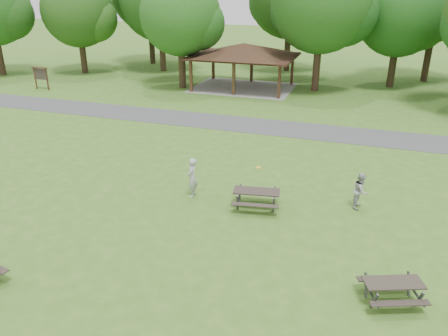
# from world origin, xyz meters

# --- Properties ---
(ground) EXTENTS (160.00, 160.00, 0.00)m
(ground) POSITION_xyz_m (0.00, 0.00, 0.00)
(ground) COLOR #3A651C
(ground) RESTS_ON ground
(asphalt_path) EXTENTS (120.00, 3.20, 0.02)m
(asphalt_path) POSITION_xyz_m (0.00, 14.00, 0.01)
(asphalt_path) COLOR #404042
(asphalt_path) RESTS_ON ground
(pavilion) EXTENTS (8.60, 7.01, 3.76)m
(pavilion) POSITION_xyz_m (-4.00, 24.00, 3.06)
(pavilion) COLOR #3E2616
(pavilion) RESTS_ON ground
(notice_board) EXTENTS (1.60, 0.30, 1.88)m
(notice_board) POSITION_xyz_m (-20.00, 18.00, 1.31)
(notice_board) COLOR #3D2616
(notice_board) RESTS_ON ground
(tree_row_b) EXTENTS (7.14, 6.80, 9.28)m
(tree_row_b) POSITION_xyz_m (-20.92, 25.53, 5.67)
(tree_row_b) COLOR black
(tree_row_b) RESTS_ON ground
(tree_row_c) EXTENTS (8.19, 7.80, 10.67)m
(tree_row_c) POSITION_xyz_m (-13.90, 29.03, 6.54)
(tree_row_c) COLOR #322216
(tree_row_c) RESTS_ON ground
(tree_row_d) EXTENTS (6.93, 6.60, 9.27)m
(tree_row_d) POSITION_xyz_m (-8.92, 22.53, 5.77)
(tree_row_d) COLOR black
(tree_row_d) RESTS_ON ground
(tree_row_e) EXTENTS (8.40, 8.00, 11.02)m
(tree_row_e) POSITION_xyz_m (2.10, 25.03, 6.78)
(tree_row_e) COLOR #311F15
(tree_row_e) RESTS_ON ground
(tree_row_f) EXTENTS (7.35, 7.00, 9.55)m
(tree_row_f) POSITION_xyz_m (8.09, 28.53, 5.84)
(tree_row_f) COLOR black
(tree_row_f) RESTS_ON ground
(picnic_table_middle) EXTENTS (2.07, 1.77, 0.80)m
(picnic_table_middle) POSITION_xyz_m (2.59, 3.39, 0.59)
(picnic_table_middle) COLOR #2D2420
(picnic_table_middle) RESTS_ON ground
(picnic_table_far) EXTENTS (2.02, 1.84, 0.72)m
(picnic_table_far) POSITION_xyz_m (7.70, -0.86, 0.53)
(picnic_table_far) COLOR #2C261F
(picnic_table_far) RESTS_ON ground
(frisbee_in_flight) EXTENTS (0.24, 0.24, 0.02)m
(frisbee_in_flight) POSITION_xyz_m (2.46, 4.07, 1.50)
(frisbee_in_flight) COLOR gold
(frisbee_in_flight) RESTS_ON ground
(frisbee_thrower) EXTENTS (0.46, 0.65, 1.71)m
(frisbee_thrower) POSITION_xyz_m (-0.29, 3.59, 0.85)
(frisbee_thrower) COLOR #AEAEB1
(frisbee_thrower) RESTS_ON ground
(frisbee_catcher) EXTENTS (0.67, 0.80, 1.49)m
(frisbee_catcher) POSITION_xyz_m (6.55, 4.79, 0.74)
(frisbee_catcher) COLOR #A1A1A3
(frisbee_catcher) RESTS_ON ground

